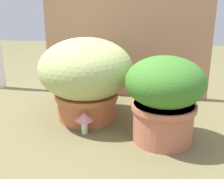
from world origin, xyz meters
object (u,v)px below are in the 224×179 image
Objects in this scene: leafy_planter at (164,96)px; cat at (98,92)px; mushroom_ornament_pink at (84,118)px; grass_planter at (86,75)px.

cat is at bearing 143.68° from leafy_planter.
cat is 0.27m from mushroom_ornament_pink.
grass_planter is 1.37× the size of cat.
grass_planter is at bearing 101.46° from mushroom_ornament_pink.
mushroom_ornament_pink is at bearing -78.54° from grass_planter.
mushroom_ornament_pink is (-0.01, -0.27, -0.04)m from cat.
grass_planter reaches higher than leafy_planter.
leafy_planter is 1.08× the size of cat.
leafy_planter reaches higher than cat.
leafy_planter is 0.39m from mushroom_ornament_pink.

